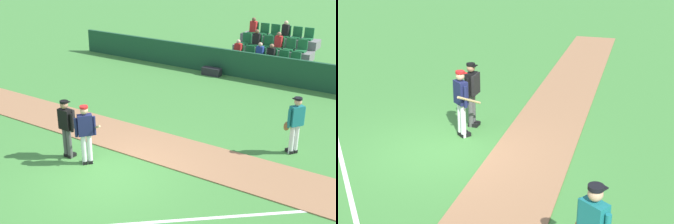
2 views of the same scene
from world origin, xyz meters
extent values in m
plane|color=#42843A|center=(0.00, 0.00, 0.00)|extent=(80.00, 80.00, 0.00)
cube|color=#9E704C|center=(0.00, 2.16, 0.01)|extent=(28.00, 1.92, 0.03)
cube|color=white|center=(3.00, -0.50, 0.01)|extent=(9.24, 7.81, 0.01)
cylinder|color=white|center=(-0.93, 0.12, 0.45)|extent=(0.14, 0.14, 0.90)
cylinder|color=white|center=(-0.83, 0.24, 0.45)|extent=(0.14, 0.14, 0.90)
cube|color=black|center=(-0.98, 0.16, 0.05)|extent=(0.28, 0.26, 0.10)
cube|color=black|center=(-0.88, 0.28, 0.05)|extent=(0.28, 0.26, 0.10)
cube|color=#191E47|center=(-0.88, 0.18, 1.20)|extent=(0.43, 0.45, 0.60)
cylinder|color=#191E47|center=(-1.04, -0.01, 1.15)|extent=(0.09, 0.09, 0.55)
cylinder|color=#191E47|center=(-0.72, 0.37, 1.15)|extent=(0.09, 0.09, 0.55)
sphere|color=tan|center=(-0.88, 0.18, 1.63)|extent=(0.22, 0.22, 0.22)
cylinder|color=#B21919|center=(-0.88, 0.18, 1.73)|extent=(0.23, 0.23, 0.06)
cube|color=#B21919|center=(-0.96, 0.24, 1.70)|extent=(0.21, 0.21, 0.02)
cylinder|color=tan|center=(-0.80, 0.43, 1.05)|extent=(0.76, 0.37, 0.41)
cylinder|color=#4C4C4C|center=(-1.72, 0.18, 0.45)|extent=(0.14, 0.14, 0.90)
cylinder|color=#4C4C4C|center=(-1.56, 0.18, 0.45)|extent=(0.14, 0.14, 0.90)
cube|color=black|center=(-1.71, 0.24, 0.05)|extent=(0.13, 0.26, 0.10)
cube|color=black|center=(-1.55, 0.24, 0.05)|extent=(0.13, 0.26, 0.10)
cube|color=black|center=(-1.64, 0.18, 1.20)|extent=(0.41, 0.23, 0.60)
cylinder|color=black|center=(-1.89, 0.19, 1.15)|extent=(0.09, 0.09, 0.55)
cylinder|color=black|center=(-1.39, 0.17, 1.15)|extent=(0.09, 0.09, 0.55)
sphere|color=#9E7051|center=(-1.64, 0.18, 1.63)|extent=(0.22, 0.22, 0.22)
cylinder|color=black|center=(-1.64, 0.18, 1.73)|extent=(0.23, 0.23, 0.06)
cube|color=black|center=(-1.63, 0.28, 1.70)|extent=(0.18, 0.13, 0.02)
cube|color=black|center=(-1.63, 0.31, 1.20)|extent=(0.44, 0.09, 0.56)
cube|color=#197075|center=(3.78, 4.03, 1.20)|extent=(0.41, 0.45, 0.60)
cylinder|color=#197075|center=(3.64, 3.82, 1.15)|extent=(0.09, 0.09, 0.55)
sphere|color=tan|center=(3.78, 4.03, 1.63)|extent=(0.22, 0.22, 0.22)
cylinder|color=black|center=(3.78, 4.03, 1.73)|extent=(0.23, 0.23, 0.06)
cube|color=black|center=(3.70, 4.08, 1.70)|extent=(0.20, 0.22, 0.02)
camera|label=1|loc=(7.15, -7.93, 6.02)|focal=47.33mm
camera|label=2|loc=(9.46, 4.43, 4.98)|focal=50.05mm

